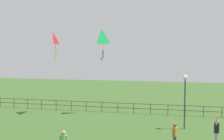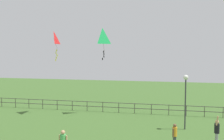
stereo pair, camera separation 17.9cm
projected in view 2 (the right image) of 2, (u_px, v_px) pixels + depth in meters
name	position (u px, v px, depth m)	size (l,w,h in m)	color
lamppost	(186.00, 89.00, 18.74)	(0.36, 0.36, 4.03)	#38383D
person_4	(217.00, 131.00, 15.45)	(0.30, 0.50, 1.91)	#99999E
person_5	(175.00, 134.00, 15.11)	(0.28, 0.40, 1.50)	#3F4C47
kite_2	(54.00, 39.00, 23.51)	(0.62, 1.10, 2.74)	red
kite_3	(102.00, 37.00, 23.47)	(1.00, 0.93, 2.91)	#1EB759
waterfront_railing	(127.00, 106.00, 23.93)	(36.02, 0.06, 0.95)	#4C4742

